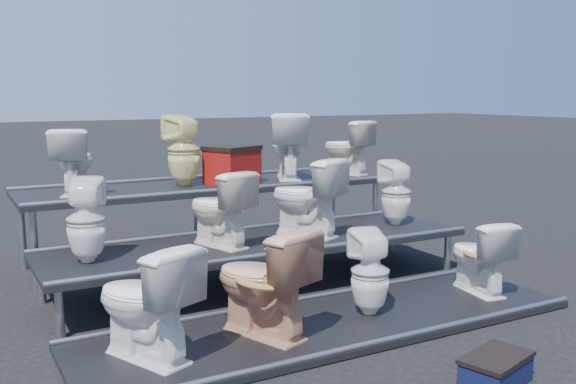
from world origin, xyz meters
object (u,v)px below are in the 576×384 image
toilet_2 (370,272)px  toilet_7 (396,192)px  toilet_5 (219,208)px  step_stool (496,372)px  toilet_3 (479,256)px  red_crate (232,167)px  toilet_1 (262,281)px  toilet_0 (144,302)px  toilet_11 (346,147)px  toilet_8 (73,161)px  toilet_10 (288,146)px  toilet_6 (306,197)px  toilet_4 (86,220)px  toilet_9 (184,150)px

toilet_2 → toilet_7: (1.28, 1.30, 0.40)m
toilet_5 → step_stool: size_ratio=1.49×
toilet_3 → red_crate: 2.93m
toilet_1 → toilet_0: bearing=-20.6°
toilet_0 → red_crate: size_ratio=1.53×
toilet_11 → red_crate: (-1.63, -0.10, -0.15)m
toilet_0 → red_crate: red_crate is taller
toilet_0 → toilet_8: 2.70m
toilet_10 → toilet_8: bearing=24.0°
toilet_2 → toilet_7: size_ratio=1.01×
toilet_6 → toilet_0: bearing=9.0°
toilet_1 → toilet_6: size_ratio=1.07×
toilet_6 → toilet_1: bearing=25.3°
toilet_0 → toilet_4: 1.35m
toilet_4 → toilet_5: toilet_4 is taller
toilet_10 → toilet_9: bearing=24.0°
toilet_7 → toilet_8: (-3.15, 1.30, 0.39)m
toilet_1 → toilet_2: (1.00, 0.00, -0.07)m
toilet_0 → toilet_7: (3.19, 1.30, 0.34)m
toilet_3 → toilet_5: 2.45m
toilet_1 → toilet_7: (2.28, 1.30, 0.33)m
toilet_10 → step_stool: bearing=104.9°
toilet_4 → toilet_6: bearing=-158.1°
toilet_6 → step_stool: (-0.13, -2.68, -0.77)m
toilet_1 → toilet_4: toilet_4 is taller
toilet_5 → toilet_11: bearing=-167.3°
toilet_0 → red_crate: (1.78, 2.50, 0.58)m
toilet_7 → step_stool: size_ratio=1.47×
toilet_7 → toilet_4: bearing=0.5°
toilet_3 → red_crate: red_crate is taller
toilet_2 → toilet_9: toilet_9 is taller
toilet_8 → step_stool: bearing=135.9°
toilet_2 → toilet_3: (1.24, 0.00, -0.02)m
toilet_9 → toilet_6: bearing=101.8°
toilet_2 → toilet_10: (0.65, 2.60, 0.84)m
toilet_7 → toilet_5: bearing=0.5°
toilet_8 → toilet_2: bearing=146.4°
toilet_1 → toilet_5: bearing=-119.3°
toilet_4 → toilet_5: size_ratio=1.01×
toilet_1 → toilet_5: size_ratio=1.17×
toilet_0 → step_stool: (1.92, -1.38, -0.38)m
toilet_1 → toilet_7: size_ratio=1.19×
step_stool → toilet_3: bearing=31.8°
toilet_2 → toilet_10: toilet_10 is taller
toilet_9 → toilet_0: bearing=44.4°
toilet_10 → red_crate: (-0.78, -0.10, -0.21)m
toilet_3 → toilet_6: 1.76m
toilet_5 → toilet_8: (-1.06, 1.30, 0.38)m
toilet_2 → toilet_3: bearing=-168.6°
toilet_11 → toilet_7: bearing=64.8°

